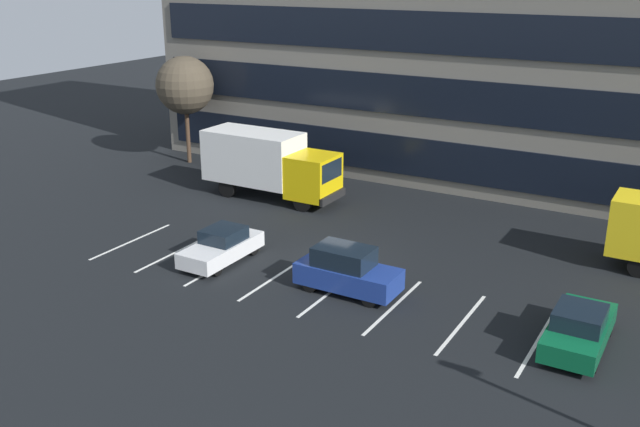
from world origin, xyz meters
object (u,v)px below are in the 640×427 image
at_px(sedan_white, 222,246).
at_px(bare_tree, 185,85).
at_px(box_truck_yellow, 269,162).
at_px(sedan_forest, 579,329).
at_px(suv_navy, 347,271).

distance_m(sedan_white, bare_tree, 18.37).
height_order(sedan_white, bare_tree, bare_tree).
xyz_separation_m(box_truck_yellow, sedan_forest, (18.99, -8.85, -1.38)).
distance_m(box_truck_yellow, bare_tree, 10.33).
bearing_deg(sedan_white, suv_navy, 0.16).
bearing_deg(suv_navy, bare_tree, 146.30).
distance_m(box_truck_yellow, suv_navy, 13.30).
height_order(box_truck_yellow, sedan_forest, box_truck_yellow).
bearing_deg(box_truck_yellow, sedan_forest, -24.98).
relative_size(box_truck_yellow, bare_tree, 1.14).
xyz_separation_m(suv_navy, bare_tree, (-18.94, 12.63, 4.30)).
relative_size(box_truck_yellow, sedan_white, 1.91).
relative_size(sedan_white, bare_tree, 0.60).
relative_size(box_truck_yellow, suv_navy, 1.91).
xyz_separation_m(sedan_forest, bare_tree, (-28.10, 12.61, 4.48)).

